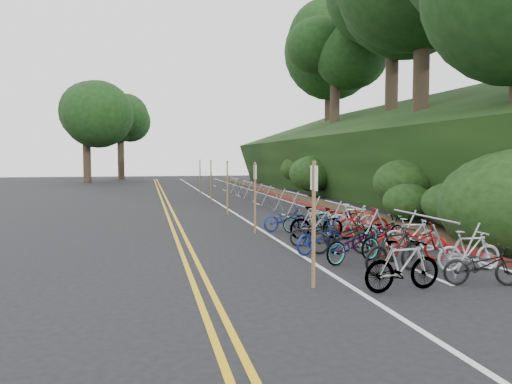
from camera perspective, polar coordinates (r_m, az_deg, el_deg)
ground at (r=12.53m, az=2.11°, el=-8.26°), size 120.00×120.00×0.00m
road_markings at (r=22.42m, az=-2.82°, el=-2.81°), size 7.47×80.00×0.01m
red_curb at (r=25.55m, az=7.74°, el=-1.90°), size 0.25×28.00×0.10m
embankment at (r=34.81m, az=15.04°, el=3.71°), size 14.30×48.14×9.11m
tree_cluster at (r=37.28m, az=8.47°, el=17.51°), size 32.38×53.98×18.25m
bike_rack_front at (r=12.82m, az=18.55°, el=-4.10°), size 1.18×2.85×1.25m
bike_racks_rest at (r=25.65m, az=1.31°, el=-0.04°), size 1.14×23.00×1.17m
signpost_near at (r=10.14m, az=6.61°, el=-2.71°), size 0.08×0.40×2.59m
signposts_rest at (r=26.14m, az=-4.33°, el=1.29°), size 0.08×18.40×2.50m
bike_front at (r=13.98m, az=7.20°, el=-5.07°), size 1.39×1.84×0.93m
bike_valet at (r=14.78m, az=11.90°, el=-4.57°), size 3.32×10.26×1.09m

